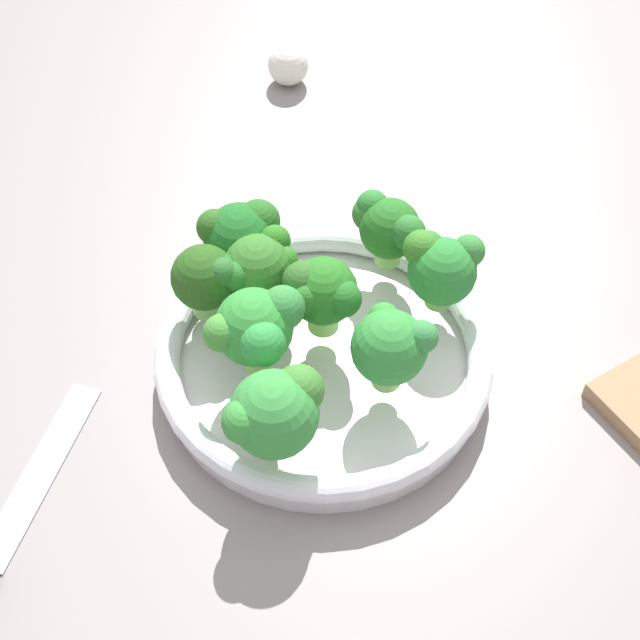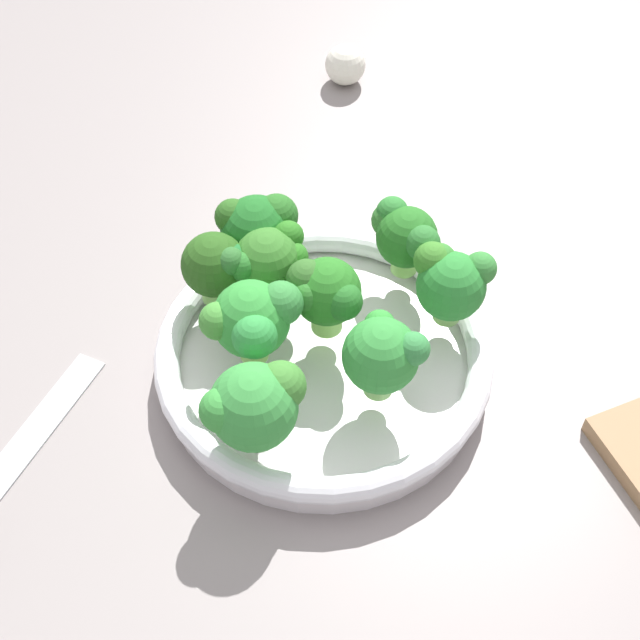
{
  "view_description": "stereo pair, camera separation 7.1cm",
  "coord_description": "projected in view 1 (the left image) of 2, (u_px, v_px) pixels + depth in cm",
  "views": [
    {
      "loc": [
        0.79,
        49.45,
        61.69
      ],
      "look_at": [
        0.3,
        3.84,
        6.9
      ],
      "focal_mm": 49.71,
      "sensor_mm": 36.0,
      "label": 1
    },
    {
      "loc": [
        -6.31,
        48.97,
        61.69
      ],
      "look_at": [
        0.3,
        3.84,
        6.9
      ],
      "focal_mm": 49.71,
      "sensor_mm": 36.0,
      "label": 2
    }
  ],
  "objects": [
    {
      "name": "garlic_bulb",
      "position": [
        288.0,
        65.0,
        1.02
      ],
      "size": [
        4.68,
        4.68,
        4.68
      ],
      "primitive_type": "sphere",
      "color": "white",
      "rests_on": "ground_plane"
    },
    {
      "name": "broccoli_floret_4",
      "position": [
        275.0,
        412.0,
        0.64
      ],
      "size": [
        7.41,
        6.67,
        7.75
      ],
      "color": "#7CBE5D",
      "rests_on": "bowl"
    },
    {
      "name": "ground_plane",
      "position": [
        323.0,
        345.0,
        0.8
      ],
      "size": [
        130.0,
        130.0,
        2.5
      ],
      "primitive_type": "cube",
      "color": "gray"
    },
    {
      "name": "broccoli_floret_5",
      "position": [
        208.0,
        280.0,
        0.73
      ],
      "size": [
        6.03,
        5.85,
        6.78
      ],
      "color": "#8CCD62",
      "rests_on": "bowl"
    },
    {
      "name": "broccoli_floret_2",
      "position": [
        391.0,
        346.0,
        0.68
      ],
      "size": [
        6.66,
        6.35,
        7.41
      ],
      "color": "#85C364",
      "rests_on": "bowl"
    },
    {
      "name": "broccoli_floret_3",
      "position": [
        256.0,
        328.0,
        0.68
      ],
      "size": [
        7.9,
        7.31,
        7.77
      ],
      "color": "#8DC658",
      "rests_on": "bowl"
    },
    {
      "name": "broccoli_floret_6",
      "position": [
        322.0,
        293.0,
        0.71
      ],
      "size": [
        6.39,
        5.7,
        7.25
      ],
      "color": "#98D763",
      "rests_on": "bowl"
    },
    {
      "name": "broccoli_floret_8",
      "position": [
        441.0,
        266.0,
        0.74
      ],
      "size": [
        6.87,
        5.81,
        6.98
      ],
      "color": "#88C163",
      "rests_on": "bowl"
    },
    {
      "name": "broccoli_floret_7",
      "position": [
        260.0,
        267.0,
        0.74
      ],
      "size": [
        6.36,
        6.22,
        6.86
      ],
      "color": "#8BC365",
      "rests_on": "bowl"
    },
    {
      "name": "bowl",
      "position": [
        320.0,
        357.0,
        0.75
      ],
      "size": [
        28.47,
        28.47,
        3.9
      ],
      "color": "white",
      "rests_on": "ground_plane"
    },
    {
      "name": "broccoli_floret_0",
      "position": [
        241.0,
        236.0,
        0.76
      ],
      "size": [
        7.16,
        6.41,
        6.98
      ],
      "color": "#94CE60",
      "rests_on": "bowl"
    },
    {
      "name": "broccoli_floret_1",
      "position": [
        387.0,
        226.0,
        0.77
      ],
      "size": [
        6.16,
        6.32,
        6.67
      ],
      "color": "#91CA61",
      "rests_on": "bowl"
    }
  ]
}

